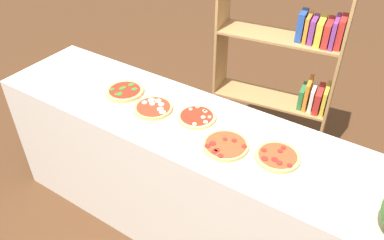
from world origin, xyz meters
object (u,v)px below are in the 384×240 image
object	(u,v)px
bookshelf	(289,76)
pizza_spinach_0	(125,91)
pizza_mushroom_2	(197,117)
pizza_pepperoni_3	(226,145)
pizza_mozzarella_1	(154,108)
pizza_pepperoni_4	(277,157)

from	to	relation	value
bookshelf	pizza_spinach_0	bearing A→B (deg)	-124.62
pizza_mushroom_2	pizza_pepperoni_3	world-z (taller)	pizza_mushroom_2
pizza_pepperoni_3	bookshelf	distance (m)	1.18
pizza_mozzarella_1	bookshelf	xyz separation A→B (m)	(0.46, 1.10, -0.18)
pizza_spinach_0	pizza_mozzarella_1	bearing A→B (deg)	-9.59
pizza_mushroom_2	pizza_pepperoni_3	bearing A→B (deg)	-26.30
pizza_mozzarella_1	pizza_mushroom_2	size ratio (longest dim) A/B	1.02
pizza_pepperoni_4	bookshelf	distance (m)	1.16
pizza_pepperoni_4	bookshelf	size ratio (longest dim) A/B	0.14
pizza_mozzarella_1	bookshelf	bearing A→B (deg)	67.31
pizza_mushroom_2	bookshelf	size ratio (longest dim) A/B	0.14
bookshelf	pizza_mozzarella_1	bearing A→B (deg)	-112.69
pizza_mozzarella_1	pizza_pepperoni_3	distance (m)	0.54
pizza_mushroom_2	bookshelf	distance (m)	1.07
pizza_spinach_0	bookshelf	xyz separation A→B (m)	(0.73, 1.06, -0.18)
pizza_mozzarella_1	pizza_pepperoni_3	size ratio (longest dim) A/B	0.95
pizza_pepperoni_3	pizza_pepperoni_4	world-z (taller)	same
pizza_pepperoni_4	pizza_mushroom_2	bearing A→B (deg)	173.30
pizza_mushroom_2	pizza_pepperoni_3	distance (m)	0.30
pizza_pepperoni_4	bookshelf	world-z (taller)	bookshelf
pizza_mushroom_2	pizza_pepperoni_4	xyz separation A→B (m)	(0.54, -0.06, 0.00)
pizza_pepperoni_3	bookshelf	world-z (taller)	bookshelf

